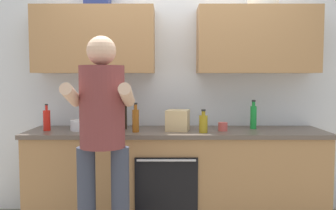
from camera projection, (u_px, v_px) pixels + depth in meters
name	position (u px, v px, depth m)	size (l,w,h in m)	color
back_wall_unit	(176.00, 68.00, 3.73)	(4.00, 0.38, 2.50)	silver
counter	(176.00, 176.00, 3.53)	(2.84, 0.67, 0.90)	#A37547
person_standing	(103.00, 129.00, 2.74)	(0.49, 0.45, 1.71)	#383D4C
bottle_syrup	(136.00, 120.00, 3.36)	(0.06, 0.06, 0.27)	#8C4C14
bottle_soy	(124.00, 114.00, 3.58)	(0.06, 0.06, 0.32)	black
bottle_hotsauce	(47.00, 120.00, 3.46)	(0.07, 0.07, 0.25)	red
bottle_oil	(204.00, 123.00, 3.33)	(0.08, 0.08, 0.22)	olive
bottle_soda	(254.00, 116.00, 3.58)	(0.06, 0.06, 0.28)	#198C33
cup_coffee	(116.00, 127.00, 3.34)	(0.07, 0.07, 0.10)	white
cup_ceramic	(223.00, 127.00, 3.44)	(0.09, 0.09, 0.08)	#BF4C47
mixing_bowl	(82.00, 125.00, 3.48)	(0.21, 0.21, 0.10)	silver
knife_block	(110.00, 118.00, 3.48)	(0.10, 0.14, 0.29)	brown
grocery_bag_bread	(178.00, 120.00, 3.47)	(0.21, 0.21, 0.20)	tan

